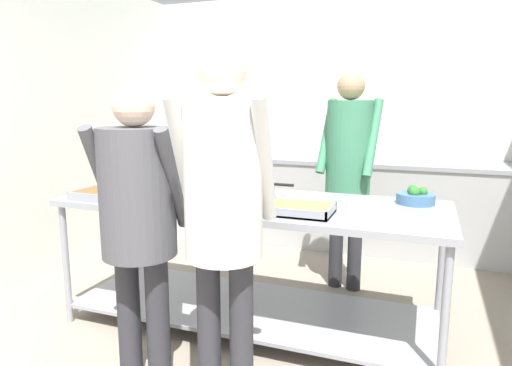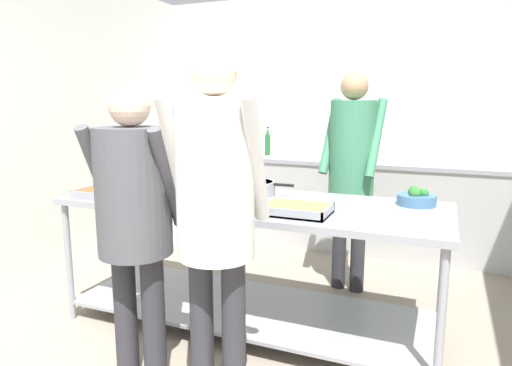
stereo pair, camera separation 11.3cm
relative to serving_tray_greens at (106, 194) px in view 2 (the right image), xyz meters
name	(u,v)px [view 2 (the right image)]	position (x,y,z in m)	size (l,w,h in m)	color
wall_rear	(344,118)	(1.04, 2.64, 0.43)	(4.36, 0.06, 2.65)	silver
wall_left	(58,122)	(-1.11, 0.71, 0.43)	(0.06, 3.98, 2.65)	silver
back_counter	(334,202)	(1.04, 2.27, -0.43)	(4.20, 0.65, 0.92)	#A8A8A8
serving_counter	(250,242)	(0.94, 0.28, -0.31)	(2.49, 0.90, 0.87)	gray
serving_tray_greens	(106,194)	(0.00, 0.00, 0.00)	(0.38, 0.27, 0.05)	gray
serving_tray_roast	(198,186)	(0.42, 0.50, 0.00)	(0.40, 0.31, 0.05)	gray
sauce_pan	(254,187)	(0.88, 0.48, 0.02)	(0.44, 0.30, 0.09)	gray
serving_tray_vegetables	(297,210)	(1.32, 0.06, 0.00)	(0.38, 0.28, 0.05)	gray
plate_stack	(366,205)	(1.67, 0.36, -0.01)	(0.24, 0.24, 0.04)	white
broccoli_bowl	(416,198)	(1.95, 0.57, 0.02)	(0.24, 0.24, 0.11)	#3D668C
guest_serving_left	(134,206)	(0.62, -0.50, 0.08)	(0.50, 0.39, 1.59)	#2D2D33
guest_serving_right	(216,197)	(1.14, -0.57, 0.18)	(0.49, 0.39, 1.74)	#2D2D33
cook_behind_counter	(352,158)	(1.42, 1.14, 0.18)	(0.48, 0.39, 1.72)	#2D2D33
water_bottle	(268,142)	(0.27, 2.32, 0.17)	(0.06, 0.06, 0.31)	#23602D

